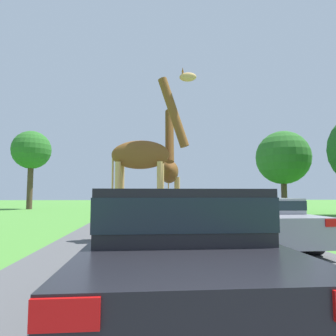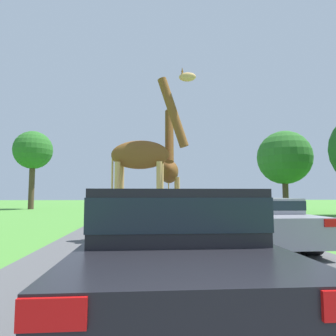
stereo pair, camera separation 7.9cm
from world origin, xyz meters
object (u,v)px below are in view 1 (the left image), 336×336
at_px(car_queue_right, 151,206).
at_px(tree_centre_back, 31,151).
at_px(tree_right_cluster, 283,158).
at_px(car_lead_maroon, 176,247).
at_px(car_far_ahead, 134,203).
at_px(car_verge_right, 259,220).
at_px(car_queue_left, 168,202).
at_px(giraffe_near_road, 169,171).
at_px(giraffe_companion, 145,157).

xyz_separation_m(car_queue_right, tree_centre_back, (-11.61, 13.65, 5.01)).
bearing_deg(tree_right_cluster, tree_centre_back, 165.68).
xyz_separation_m(car_lead_maroon, car_queue_right, (0.03, 13.19, 0.01)).
relative_size(car_queue_right, car_far_ahead, 1.08).
bearing_deg(car_verge_right, tree_right_cluster, 61.93).
relative_size(car_far_ahead, tree_centre_back, 0.52).
xyz_separation_m(car_lead_maroon, car_far_ahead, (-1.07, 18.53, 0.04)).
bearing_deg(car_queue_left, tree_centre_back, 166.75).
distance_m(car_lead_maroon, car_verge_right, 5.33).
relative_size(car_lead_maroon, car_queue_right, 1.00).
bearing_deg(giraffe_near_road, tree_centre_back, -53.68).
height_order(giraffe_companion, car_queue_left, giraffe_companion).
relative_size(giraffe_companion, car_lead_maroon, 1.29).
bearing_deg(car_queue_left, giraffe_near_road, -94.71).
distance_m(giraffe_companion, car_queue_left, 18.03).
bearing_deg(car_far_ahead, car_verge_right, -74.42).
xyz_separation_m(car_lead_maroon, car_verge_right, (2.84, 4.51, -0.07)).
distance_m(car_lead_maroon, tree_centre_back, 29.65).
xyz_separation_m(tree_centre_back, tree_right_cluster, (23.17, -5.92, -1.21)).
bearing_deg(tree_centre_back, car_lead_maroon, -66.67).
distance_m(giraffe_near_road, car_lead_maroon, 7.98).
relative_size(car_lead_maroon, car_verge_right, 1.02).
relative_size(giraffe_near_road, car_queue_right, 1.13).
height_order(car_queue_right, tree_centre_back, tree_centre_back).
distance_m(giraffe_near_road, giraffe_companion, 2.16).
bearing_deg(giraffe_companion, car_verge_right, 75.28).
xyz_separation_m(giraffe_near_road, car_lead_maroon, (-0.58, -7.80, -1.58)).
bearing_deg(car_far_ahead, car_lead_maroon, -86.70).
distance_m(giraffe_near_road, tree_centre_back, 22.85).
distance_m(giraffe_near_road, tree_right_cluster, 17.27).
bearing_deg(car_lead_maroon, giraffe_near_road, 85.71).
xyz_separation_m(car_lead_maroon, tree_right_cluster, (11.60, 20.92, 3.80)).
distance_m(car_lead_maroon, car_queue_left, 23.74).
bearing_deg(giraffe_companion, tree_centre_back, -143.31).
distance_m(car_queue_left, car_far_ahead, 5.93).
bearing_deg(tree_right_cluster, car_lead_maroon, -119.00).
bearing_deg(car_lead_maroon, giraffe_companion, 93.43).
bearing_deg(tree_right_cluster, car_far_ahead, -169.31).
distance_m(giraffe_companion, car_queue_right, 7.55).
distance_m(car_lead_maroon, car_far_ahead, 18.56).
height_order(car_lead_maroon, car_queue_right, car_queue_right).
bearing_deg(giraffe_near_road, car_far_ahead, -77.49).
xyz_separation_m(car_queue_left, car_verge_right, (0.95, -19.16, -0.02)).
xyz_separation_m(giraffe_near_road, car_queue_left, (1.31, 15.86, -1.62)).
distance_m(car_far_ahead, tree_centre_back, 14.29).
bearing_deg(car_verge_right, giraffe_near_road, 124.40).
xyz_separation_m(car_far_ahead, tree_right_cluster, (12.67, 2.39, 3.77)).
height_order(giraffe_companion, car_verge_right, giraffe_companion).
distance_m(giraffe_companion, car_verge_right, 3.98).
height_order(car_lead_maroon, car_queue_left, car_lead_maroon).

